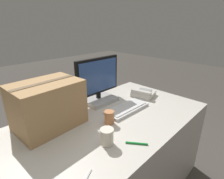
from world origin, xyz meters
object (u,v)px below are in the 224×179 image
Objects in this scene: desk_phone at (143,93)px; cardboard_box at (48,105)px; paper_cup_right at (109,117)px; paper_cup_left at (107,137)px; monitor at (98,84)px; pen_marker at (137,143)px; keyboard at (127,108)px.

cardboard_box is at bearing 156.37° from desk_phone.
paper_cup_right reaches higher than desk_phone.
paper_cup_left is 0.47m from cardboard_box.
monitor is 4.75× the size of paper_cup_right.
cardboard_box is at bearing 168.68° from pen_marker.
monitor is 0.47m from desk_phone.
paper_cup_left is at bearing -137.86° from paper_cup_right.
monitor is at bearing 100.41° from keyboard.
pen_marker is at bearing -131.23° from keyboard.
cardboard_box is at bearing 137.97° from paper_cup_right.
desk_phone is at bearing -29.82° from monitor.
pen_marker is at bearing -45.96° from paper_cup_left.
pen_marker is (-0.05, -0.29, -0.04)m from paper_cup_right.
keyboard is at bearing 9.49° from paper_cup_right.
paper_cup_left is at bearing -72.38° from cardboard_box.
monitor is at bearing 59.53° from paper_cup_right.
desk_phone is 0.93m from cardboard_box.
pen_marker is (-0.64, -0.41, -0.02)m from desk_phone.
pen_marker is (-0.30, -0.33, -0.01)m from keyboard.
paper_cup_left is 0.90× the size of pen_marker.
pen_marker is (-0.25, -0.63, -0.16)m from monitor.
paper_cup_right is 0.43m from cardboard_box.
desk_phone is 0.54× the size of cardboard_box.
cardboard_box is at bearing 158.21° from keyboard.
paper_cup_left is (-0.42, -0.20, 0.04)m from keyboard.
cardboard_box is (-0.51, -0.06, -0.00)m from monitor.
cardboard_box is (-0.56, 0.24, 0.15)m from keyboard.
cardboard_box is (-0.91, 0.16, 0.13)m from desk_phone.
paper_cup_right is at bearing 42.14° from paper_cup_left.
paper_cup_left is at bearing -126.86° from monitor.
cardboard_box reaches higher than keyboard.
cardboard_box is (-0.31, 0.28, 0.11)m from paper_cup_right.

